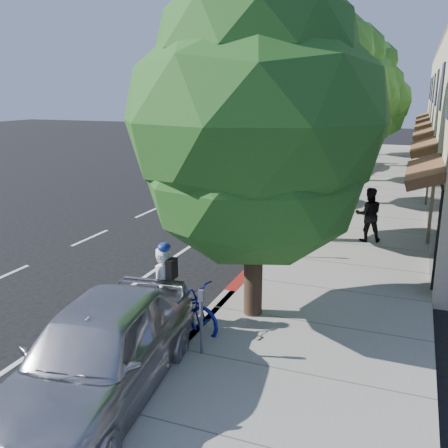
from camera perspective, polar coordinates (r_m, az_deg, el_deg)
The scene contains 18 objects.
ground at distance 13.19m, azimuth 2.20°, elevation -6.66°, with size 120.00×120.00×0.00m, color black.
sidewalk at distance 20.26m, azimuth 15.78°, elevation 0.74°, with size 4.60×56.00×0.15m, color gray.
curb at distance 20.57m, azimuth 9.40°, elevation 1.33°, with size 0.30×56.00×0.15m, color #9E998E.
curb_red_segment at distance 14.05m, azimuth 3.52°, elevation -4.96°, with size 0.32×4.00×0.15m, color maroon.
street_tree_0 at distance 10.10m, azimuth 3.64°, elevation 11.33°, with size 5.29×5.29×7.17m.
street_tree_1 at distance 15.91m, azimuth 10.32°, elevation 13.54°, with size 4.57×4.57×7.36m.
street_tree_2 at distance 21.83m, azimuth 13.44°, elevation 14.43°, with size 4.36×4.36×7.66m.
street_tree_3 at distance 27.79m, azimuth 15.14°, elevation 13.46°, with size 4.27×4.27×7.05m.
street_tree_4 at distance 33.76m, azimuth 16.37°, elevation 14.70°, with size 4.28×4.28×7.95m.
street_tree_5 at distance 39.74m, azimuth 17.05°, elevation 13.23°, with size 5.15×5.15×6.94m.
cyclist at distance 10.56m, azimuth -6.71°, elevation -7.30°, with size 0.64×0.42×1.76m, color white.
bicycle at distance 10.55m, azimuth -5.19°, elevation -9.12°, with size 0.75×2.14×1.13m, color navy.
silver_suv at distance 18.87m, azimuth 2.03°, elevation 2.48°, with size 2.59×5.61×1.56m, color silver.
dark_sedan at distance 21.49m, azimuth 8.72°, elevation 3.73°, with size 1.55×4.44×1.46m, color black.
white_pickup at distance 32.10m, azimuth 12.99°, elevation 7.52°, with size 2.52×6.20×1.80m, color silver.
dark_suv_far at distance 35.28m, azimuth 11.56°, elevation 7.96°, with size 1.71×4.26×1.45m, color black.
near_car_a at distance 8.43m, azimuth -14.15°, elevation -14.00°, with size 1.98×4.92×1.68m, color #B5B4BA.
pedestrian at distance 16.64m, azimuth 16.20°, elevation 1.05°, with size 0.85×0.66×1.75m, color black.
Camera 1 is at (3.91, -11.62, 4.86)m, focal length 40.00 mm.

